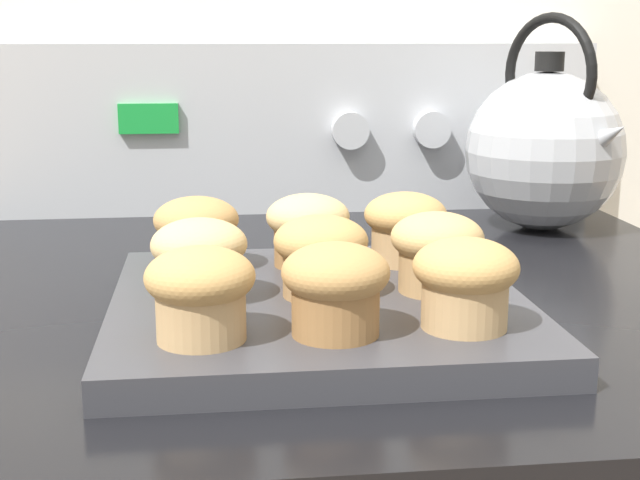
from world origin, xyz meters
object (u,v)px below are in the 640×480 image
muffin_r0_c1 (336,286)px  tea_kettle (546,148)px  muffin_r1_c0 (199,257)px  muffin_r1_c1 (321,253)px  muffin_pan (318,310)px  muffin_r0_c0 (200,291)px  muffin_r2_c1 (308,227)px  muffin_r2_c0 (197,230)px  muffin_r0_c2 (465,280)px  muffin_r2_c2 (405,225)px  muffin_r1_c2 (437,249)px

muffin_r0_c1 → tea_kettle: bearing=54.0°
muffin_r1_c0 → muffin_r0_c1: bearing=-45.2°
muffin_r1_c1 → tea_kettle: size_ratio=0.30×
muffin_pan → tea_kettle: 0.41m
muffin_r0_c0 → muffin_r2_c1: same height
muffin_r1_c0 → muffin_r2_c0: (-0.00, 0.09, 0.00)m
muffin_r0_c2 → muffin_r2_c2: size_ratio=1.00×
muffin_r1_c1 → muffin_r1_c2: same height
muffin_r2_c0 → muffin_r1_c2: bearing=-26.0°
tea_kettle → muffin_pan: bearing=-133.2°
muffin_r0_c1 → muffin_r1_c0: size_ratio=1.00×
muffin_r0_c2 → muffin_r1_c2: same height
muffin_r1_c1 → muffin_r2_c1: (0.00, 0.09, 0.00)m
muffin_r0_c2 → muffin_r1_c2: size_ratio=1.00×
muffin_r0_c1 → muffin_r2_c1: size_ratio=1.00×
muffin_pan → muffin_r1_c0: size_ratio=4.35×
tea_kettle → muffin_r1_c0: bearing=-140.6°
muffin_r0_c2 → muffin_r2_c0: size_ratio=1.00×
muffin_r1_c0 → muffin_r2_c0: bearing=92.1°
muffin_r0_c1 → muffin_r0_c2: size_ratio=1.00×
muffin_r0_c1 → muffin_r0_c2: bearing=2.4°
muffin_r2_c1 → muffin_r0_c0: bearing=-115.9°
muffin_r1_c0 → muffin_r2_c2: size_ratio=1.00×
muffin_r2_c1 → muffin_r2_c2: same height
muffin_r2_c0 → muffin_r1_c0: bearing=-87.9°
tea_kettle → muffin_r2_c2: bearing=-132.9°
muffin_r1_c2 → tea_kettle: bearing=57.0°
muffin_r1_c2 → muffin_r2_c0: size_ratio=1.00×
muffin_r0_c0 → muffin_r1_c1: bearing=45.7°
muffin_r2_c1 → muffin_r2_c2: size_ratio=1.00×
muffin_r0_c0 → muffin_r2_c0: 0.17m
muffin_r1_c1 → tea_kettle: (0.28, 0.30, 0.03)m
muffin_r1_c1 → muffin_r1_c2: (0.08, 0.00, 0.00)m
muffin_r2_c1 → muffin_r2_c2: bearing=-1.3°
muffin_r0_c0 → muffin_r1_c0: same height
muffin_r0_c2 → muffin_r2_c1: same height
muffin_r2_c2 → tea_kettle: (0.20, 0.21, 0.03)m
muffin_r1_c1 → muffin_r0_c1: bearing=-90.9°
muffin_r2_c2 → muffin_r0_c1: bearing=-115.3°
muffin_r0_c2 → muffin_r2_c1: size_ratio=1.00×
muffin_r0_c2 → muffin_r2_c2: 0.17m
muffin_r2_c2 → muffin_r0_c2: bearing=-89.2°
muffin_pan → muffin_r2_c0: 0.13m
muffin_r0_c0 → muffin_r1_c2: size_ratio=1.00×
muffin_r2_c1 → tea_kettle: (0.28, 0.21, 0.03)m
muffin_r1_c0 → muffin_r2_c0: 0.09m
tea_kettle → muffin_r0_c0: bearing=-133.3°
muffin_pan → muffin_r0_c1: (0.00, -0.09, 0.04)m
muffin_r1_c0 → muffin_r0_c0: bearing=-89.0°
muffin_r1_c2 → tea_kettle: size_ratio=0.30×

